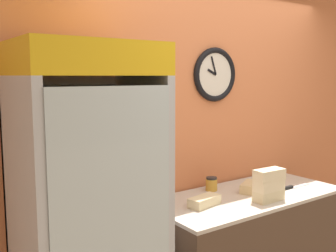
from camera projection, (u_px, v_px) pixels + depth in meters
The scene contains 10 objects.
wall_back at pixel (213, 132), 3.27m from camera, with size 5.20×0.10×2.70m.
prep_counter at pixel (245, 251), 3.06m from camera, with size 1.56×0.70×0.92m.
beverage_cooler at pixel (85, 201), 2.30m from camera, with size 0.77×0.65×2.00m.
sandwich_stack_bottom at pixel (269, 195), 2.84m from camera, with size 0.23×0.11×0.08m.
sandwich_stack_middle at pixel (269, 185), 2.83m from camera, with size 0.23×0.11×0.08m.
sandwich_stack_top at pixel (269, 175), 2.82m from camera, with size 0.24×0.12×0.08m.
sandwich_flat_left at pixel (249, 187), 3.07m from camera, with size 0.24×0.19×0.07m.
sandwich_flat_right at pixel (204, 201), 2.73m from camera, with size 0.26×0.15×0.07m.
chefs_knife at pixel (292, 187), 3.16m from camera, with size 0.32×0.05×0.02m.
condiment_jar at pixel (211, 184), 3.09m from camera, with size 0.09×0.09×0.11m.
Camera 1 is at (-2.18, -1.13, 1.82)m, focal length 42.00 mm.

